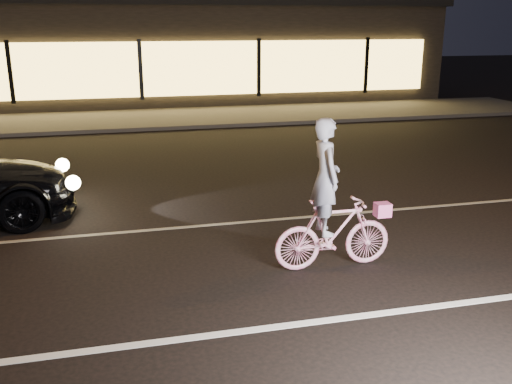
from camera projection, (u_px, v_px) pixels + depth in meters
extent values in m
plane|color=black|center=(204.00, 277.00, 7.68)|extent=(90.00, 90.00, 0.00)
cube|color=silver|center=(226.00, 333.00, 6.29)|extent=(60.00, 0.12, 0.01)
cube|color=gray|center=(186.00, 227.00, 9.54)|extent=(60.00, 0.10, 0.01)
cube|color=#383533|center=(146.00, 119.00, 19.75)|extent=(30.00, 4.00, 0.12)
cube|color=black|center=(135.00, 53.00, 24.78)|extent=(25.00, 8.00, 4.00)
cube|color=black|center=(132.00, 3.00, 24.19)|extent=(25.40, 8.40, 0.30)
cube|color=#FFCA59|center=(140.00, 70.00, 21.08)|extent=(23.00, 0.15, 2.00)
cube|color=black|center=(10.00, 72.00, 19.97)|extent=(0.15, 0.08, 2.20)
cube|color=black|center=(141.00, 70.00, 21.00)|extent=(0.15, 0.08, 2.20)
cube|color=black|center=(259.00, 67.00, 22.04)|extent=(0.15, 0.08, 2.20)
cube|color=black|center=(366.00, 65.00, 23.08)|extent=(0.15, 0.08, 2.20)
imported|color=#E63D7B|center=(333.00, 233.00, 7.86)|extent=(1.68, 0.47, 1.01)
imported|color=white|center=(325.00, 177.00, 7.59)|extent=(0.38, 0.58, 1.59)
cube|color=#F442B4|center=(383.00, 210.00, 7.95)|extent=(0.21, 0.17, 0.19)
sphere|color=#FFF2BF|center=(62.00, 165.00, 10.84)|extent=(0.25, 0.25, 0.25)
sphere|color=#FFF2BF|center=(73.00, 183.00, 9.65)|extent=(0.25, 0.25, 0.25)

